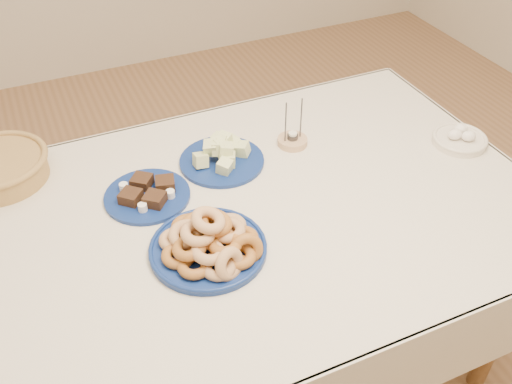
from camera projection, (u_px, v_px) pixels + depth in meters
ground at (250, 362)px, 2.09m from camera, size 5.00×5.00×0.00m
dining_table at (249, 236)px, 1.68m from camera, size 1.71×1.11×0.75m
donut_platter at (210, 243)px, 1.46m from camera, size 0.39×0.39×0.14m
melon_plate at (222, 155)px, 1.77m from camera, size 0.30×0.30×0.09m
brownie_plate at (148, 194)px, 1.65m from camera, size 0.33×0.33×0.04m
candle_holder at (292, 140)px, 1.85m from camera, size 0.10×0.10×0.16m
egg_bowl at (460, 139)px, 1.86m from camera, size 0.23×0.23×0.06m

